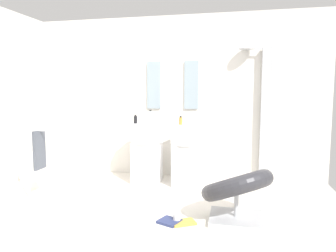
{
  "coord_description": "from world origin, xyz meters",
  "views": [
    {
      "loc": [
        0.99,
        -3.33,
        1.39
      ],
      "look_at": [
        0.15,
        0.55,
        0.95
      ],
      "focal_mm": 32.96,
      "sensor_mm": 36.0,
      "label": 1
    }
  ],
  "objects_px": {
    "pedestal_sink_right": "(187,152)",
    "coffee_mug": "(177,218)",
    "magazine_navy": "(169,221)",
    "lounge_chair": "(237,190)",
    "soap_bottle_amber": "(181,121)",
    "towel_rack": "(37,152)",
    "soap_bottle_clear": "(150,117)",
    "shower_column": "(264,112)",
    "magazine_ochre": "(183,223)",
    "pedestal_sink_left": "(147,150)",
    "soap_bottle_black": "(136,119)"
  },
  "relations": [
    {
      "from": "pedestal_sink_right",
      "to": "coffee_mug",
      "type": "xyz_separation_m",
      "value": [
        0.11,
        -1.38,
        -0.44
      ]
    },
    {
      "from": "magazine_navy",
      "to": "coffee_mug",
      "type": "relative_size",
      "value": 2.25
    },
    {
      "from": "lounge_chair",
      "to": "soap_bottle_amber",
      "type": "bearing_deg",
      "value": 125.91
    },
    {
      "from": "pedestal_sink_right",
      "to": "coffee_mug",
      "type": "bearing_deg",
      "value": -85.6
    },
    {
      "from": "towel_rack",
      "to": "soap_bottle_clear",
      "type": "relative_size",
      "value": 5.0
    },
    {
      "from": "shower_column",
      "to": "magazine_ochre",
      "type": "xyz_separation_m",
      "value": [
        -0.94,
        -1.78,
        -1.06
      ]
    },
    {
      "from": "pedestal_sink_left",
      "to": "soap_bottle_black",
      "type": "distance_m",
      "value": 0.5
    },
    {
      "from": "pedestal_sink_right",
      "to": "soap_bottle_amber",
      "type": "bearing_deg",
      "value": -126.46
    },
    {
      "from": "soap_bottle_clear",
      "to": "soap_bottle_amber",
      "type": "xyz_separation_m",
      "value": [
        0.52,
        -0.26,
        -0.03
      ]
    },
    {
      "from": "towel_rack",
      "to": "soap_bottle_clear",
      "type": "bearing_deg",
      "value": 45.07
    },
    {
      "from": "pedestal_sink_left",
      "to": "soap_bottle_clear",
      "type": "xyz_separation_m",
      "value": [
        0.02,
        0.16,
        0.51
      ]
    },
    {
      "from": "soap_bottle_amber",
      "to": "pedestal_sink_right",
      "type": "bearing_deg",
      "value": 53.54
    },
    {
      "from": "towel_rack",
      "to": "magazine_ochre",
      "type": "xyz_separation_m",
      "value": [
        1.96,
        -0.37,
        -0.61
      ]
    },
    {
      "from": "shower_column",
      "to": "lounge_chair",
      "type": "height_order",
      "value": "shower_column"
    },
    {
      "from": "towel_rack",
      "to": "lounge_chair",
      "type": "bearing_deg",
      "value": -4.16
    },
    {
      "from": "pedestal_sink_right",
      "to": "soap_bottle_clear",
      "type": "relative_size",
      "value": 5.36
    },
    {
      "from": "lounge_chair",
      "to": "towel_rack",
      "type": "distance_m",
      "value": 2.53
    },
    {
      "from": "towel_rack",
      "to": "soap_bottle_black",
      "type": "distance_m",
      "value": 1.44
    },
    {
      "from": "pedestal_sink_left",
      "to": "magazine_navy",
      "type": "xyz_separation_m",
      "value": [
        0.65,
        -1.41,
        -0.48
      ]
    },
    {
      "from": "soap_bottle_clear",
      "to": "pedestal_sink_left",
      "type": "bearing_deg",
      "value": -95.85
    },
    {
      "from": "pedestal_sink_left",
      "to": "soap_bottle_black",
      "type": "relative_size",
      "value": 7.91
    },
    {
      "from": "towel_rack",
      "to": "soap_bottle_black",
      "type": "xyz_separation_m",
      "value": [
        1.01,
        0.96,
        0.35
      ]
    },
    {
      "from": "soap_bottle_clear",
      "to": "soap_bottle_black",
      "type": "height_order",
      "value": "soap_bottle_clear"
    },
    {
      "from": "lounge_chair",
      "to": "towel_rack",
      "type": "relative_size",
      "value": 1.16
    },
    {
      "from": "soap_bottle_clear",
      "to": "magazine_ochre",
      "type": "bearing_deg",
      "value": -63.37
    },
    {
      "from": "coffee_mug",
      "to": "soap_bottle_amber",
      "type": "xyz_separation_m",
      "value": [
        -0.18,
        1.28,
        0.92
      ]
    },
    {
      "from": "magazine_ochre",
      "to": "soap_bottle_amber",
      "type": "distance_m",
      "value": 1.63
    },
    {
      "from": "soap_bottle_black",
      "to": "shower_column",
      "type": "bearing_deg",
      "value": 13.15
    },
    {
      "from": "magazine_ochre",
      "to": "shower_column",
      "type": "bearing_deg",
      "value": 32.13
    },
    {
      "from": "pedestal_sink_left",
      "to": "pedestal_sink_right",
      "type": "height_order",
      "value": "same"
    },
    {
      "from": "pedestal_sink_left",
      "to": "magazine_navy",
      "type": "distance_m",
      "value": 1.63
    },
    {
      "from": "soap_bottle_clear",
      "to": "coffee_mug",
      "type": "bearing_deg",
      "value": -65.29
    },
    {
      "from": "shower_column",
      "to": "soap_bottle_black",
      "type": "distance_m",
      "value": 1.95
    },
    {
      "from": "magazine_navy",
      "to": "soap_bottle_amber",
      "type": "xyz_separation_m",
      "value": [
        -0.11,
        1.31,
        0.95
      ]
    },
    {
      "from": "shower_column",
      "to": "towel_rack",
      "type": "bearing_deg",
      "value": -154.15
    },
    {
      "from": "lounge_chair",
      "to": "pedestal_sink_left",
      "type": "bearing_deg",
      "value": 137.92
    },
    {
      "from": "lounge_chair",
      "to": "towel_rack",
      "type": "xyz_separation_m",
      "value": [
        -2.51,
        0.18,
        0.28
      ]
    },
    {
      "from": "lounge_chair",
      "to": "coffee_mug",
      "type": "height_order",
      "value": "lounge_chair"
    },
    {
      "from": "magazine_navy",
      "to": "coffee_mug",
      "type": "xyz_separation_m",
      "value": [
        0.07,
        0.03,
        0.03
      ]
    },
    {
      "from": "pedestal_sink_left",
      "to": "shower_column",
      "type": "xyz_separation_m",
      "value": [
        1.74,
        0.38,
        0.58
      ]
    },
    {
      "from": "magazine_navy",
      "to": "soap_bottle_clear",
      "type": "distance_m",
      "value": 1.96
    },
    {
      "from": "lounge_chair",
      "to": "soap_bottle_clear",
      "type": "relative_size",
      "value": 5.78
    },
    {
      "from": "pedestal_sink_left",
      "to": "shower_column",
      "type": "height_order",
      "value": "shower_column"
    },
    {
      "from": "pedestal_sink_left",
      "to": "lounge_chair",
      "type": "relative_size",
      "value": 0.93
    },
    {
      "from": "pedestal_sink_left",
      "to": "pedestal_sink_right",
      "type": "distance_m",
      "value": 0.62
    },
    {
      "from": "towel_rack",
      "to": "magazine_navy",
      "type": "relative_size",
      "value": 4.41
    },
    {
      "from": "pedestal_sink_left",
      "to": "shower_column",
      "type": "distance_m",
      "value": 1.87
    },
    {
      "from": "pedestal_sink_right",
      "to": "pedestal_sink_left",
      "type": "bearing_deg",
      "value": 180.0
    },
    {
      "from": "magazine_navy",
      "to": "soap_bottle_clear",
      "type": "bearing_deg",
      "value": 134.55
    },
    {
      "from": "magazine_ochre",
      "to": "soap_bottle_clear",
      "type": "distance_m",
      "value": 2.0
    }
  ]
}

